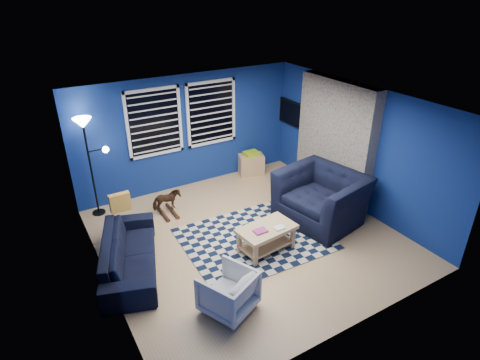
{
  "coord_description": "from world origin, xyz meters",
  "views": [
    {
      "loc": [
        -3.21,
        -5.14,
        4.24
      ],
      "look_at": [
        -0.0,
        0.3,
        1.04
      ],
      "focal_mm": 30.0,
      "sensor_mm": 36.0,
      "label": 1
    }
  ],
  "objects_px": {
    "armchair_bent": "(228,292)",
    "sofa": "(129,253)",
    "floor_lamp": "(86,137)",
    "rocking_horse": "(167,201)",
    "tv": "(293,114)",
    "cabinet": "(251,164)",
    "coffee_table": "(266,234)",
    "armchair_big": "(321,197)"
  },
  "relations": [
    {
      "from": "rocking_horse",
      "to": "coffee_table",
      "type": "bearing_deg",
      "value": -147.57
    },
    {
      "from": "tv",
      "to": "armchair_bent",
      "type": "xyz_separation_m",
      "value": [
        -3.62,
        -3.36,
        -1.08
      ]
    },
    {
      "from": "armchair_big",
      "to": "floor_lamp",
      "type": "relative_size",
      "value": 0.75
    },
    {
      "from": "armchair_bent",
      "to": "cabinet",
      "type": "relative_size",
      "value": 1.05
    },
    {
      "from": "cabinet",
      "to": "rocking_horse",
      "type": "bearing_deg",
      "value": -146.23
    },
    {
      "from": "armchair_bent",
      "to": "floor_lamp",
      "type": "xyz_separation_m",
      "value": [
        -0.96,
        3.6,
        1.32
      ]
    },
    {
      "from": "coffee_table",
      "to": "cabinet",
      "type": "relative_size",
      "value": 1.57
    },
    {
      "from": "armchair_bent",
      "to": "rocking_horse",
      "type": "xyz_separation_m",
      "value": [
        0.2,
        2.88,
        -0.02
      ]
    },
    {
      "from": "coffee_table",
      "to": "tv",
      "type": "bearing_deg",
      "value": 46.18
    },
    {
      "from": "tv",
      "to": "sofa",
      "type": "distance_m",
      "value": 5.0
    },
    {
      "from": "sofa",
      "to": "floor_lamp",
      "type": "bearing_deg",
      "value": 19.03
    },
    {
      "from": "coffee_table",
      "to": "rocking_horse",
      "type": "bearing_deg",
      "value": 117.21
    },
    {
      "from": "sofa",
      "to": "armchair_big",
      "type": "height_order",
      "value": "armchair_big"
    },
    {
      "from": "rocking_horse",
      "to": "floor_lamp",
      "type": "bearing_deg",
      "value": 63.1
    },
    {
      "from": "armchair_big",
      "to": "coffee_table",
      "type": "height_order",
      "value": "armchair_big"
    },
    {
      "from": "armchair_big",
      "to": "cabinet",
      "type": "height_order",
      "value": "armchair_big"
    },
    {
      "from": "sofa",
      "to": "tv",
      "type": "bearing_deg",
      "value": -50.44
    },
    {
      "from": "tv",
      "to": "rocking_horse",
      "type": "bearing_deg",
      "value": -171.96
    },
    {
      "from": "tv",
      "to": "sofa",
      "type": "bearing_deg",
      "value": -158.68
    },
    {
      "from": "sofa",
      "to": "armchair_big",
      "type": "relative_size",
      "value": 1.36
    },
    {
      "from": "armchair_big",
      "to": "sofa",
      "type": "bearing_deg",
      "value": -107.74
    },
    {
      "from": "tv",
      "to": "armchair_bent",
      "type": "bearing_deg",
      "value": -137.13
    },
    {
      "from": "coffee_table",
      "to": "floor_lamp",
      "type": "xyz_separation_m",
      "value": [
        -2.19,
        2.73,
        1.29
      ]
    },
    {
      "from": "armchair_big",
      "to": "armchair_bent",
      "type": "height_order",
      "value": "armchair_big"
    },
    {
      "from": "tv",
      "to": "rocking_horse",
      "type": "height_order",
      "value": "tv"
    },
    {
      "from": "armchair_bent",
      "to": "sofa",
      "type": "bearing_deg",
      "value": -84.09
    },
    {
      "from": "sofa",
      "to": "rocking_horse",
      "type": "bearing_deg",
      "value": -23.0
    },
    {
      "from": "armchair_bent",
      "to": "cabinet",
      "type": "height_order",
      "value": "armchair_bent"
    },
    {
      "from": "sofa",
      "to": "rocking_horse",
      "type": "height_order",
      "value": "sofa"
    },
    {
      "from": "armchair_bent",
      "to": "coffee_table",
      "type": "xyz_separation_m",
      "value": [
        1.23,
        0.87,
        0.02
      ]
    },
    {
      "from": "cabinet",
      "to": "tv",
      "type": "bearing_deg",
      "value": 2.76
    },
    {
      "from": "tv",
      "to": "coffee_table",
      "type": "height_order",
      "value": "tv"
    },
    {
      "from": "armchair_big",
      "to": "rocking_horse",
      "type": "height_order",
      "value": "armchair_big"
    },
    {
      "from": "armchair_big",
      "to": "floor_lamp",
      "type": "height_order",
      "value": "floor_lamp"
    },
    {
      "from": "armchair_bent",
      "to": "tv",
      "type": "bearing_deg",
      "value": -161.61
    },
    {
      "from": "armchair_bent",
      "to": "rocking_horse",
      "type": "relative_size",
      "value": 1.28
    },
    {
      "from": "sofa",
      "to": "armchair_bent",
      "type": "distance_m",
      "value": 1.84
    },
    {
      "from": "tv",
      "to": "cabinet",
      "type": "distance_m",
      "value": 1.53
    },
    {
      "from": "coffee_table",
      "to": "armchair_bent",
      "type": "bearing_deg",
      "value": -144.71
    },
    {
      "from": "sofa",
      "to": "coffee_table",
      "type": "distance_m",
      "value": 2.28
    },
    {
      "from": "coffee_table",
      "to": "cabinet",
      "type": "bearing_deg",
      "value": 62.92
    },
    {
      "from": "floor_lamp",
      "to": "cabinet",
      "type": "bearing_deg",
      "value": 0.06
    }
  ]
}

